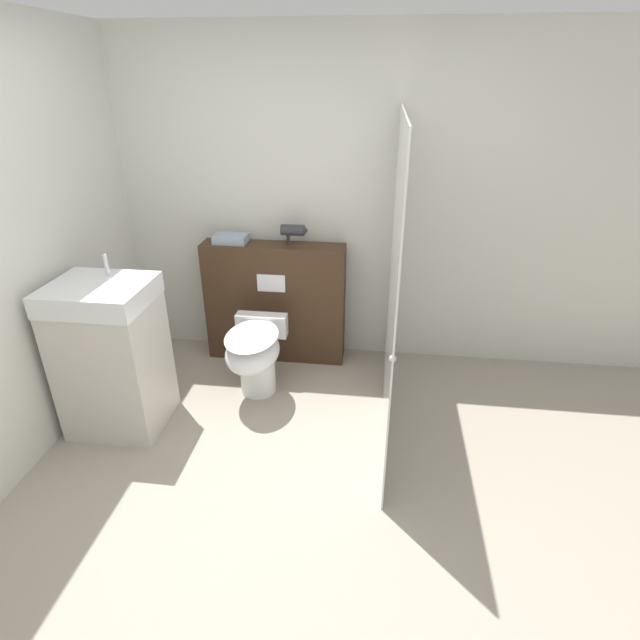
{
  "coord_description": "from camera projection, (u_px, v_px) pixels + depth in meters",
  "views": [
    {
      "loc": [
        0.47,
        -1.95,
        2.16
      ],
      "look_at": [
        0.09,
        1.1,
        0.64
      ],
      "focal_mm": 28.0,
      "sensor_mm": 36.0,
      "label": 1
    }
  ],
  "objects": [
    {
      "name": "sink_vanity",
      "position": [
        112.0,
        357.0,
        3.23
      ],
      "size": [
        0.6,
        0.52,
        1.16
      ],
      "color": "beige",
      "rests_on": "ground_plane"
    },
    {
      "name": "shower_glass",
      "position": [
        393.0,
        284.0,
        3.09
      ],
      "size": [
        0.04,
        1.76,
        1.98
      ],
      "color": "silver",
      "rests_on": "ground_plane"
    },
    {
      "name": "wall_back",
      "position": [
        321.0,
        205.0,
        3.85
      ],
      "size": [
        8.0,
        0.06,
        2.5
      ],
      "color": "silver",
      "rests_on": "ground_plane"
    },
    {
      "name": "ground_plane",
      "position": [
        280.0,
        510.0,
        2.75
      ],
      "size": [
        12.0,
        12.0,
        0.0
      ],
      "primitive_type": "plane",
      "color": "#9E9384"
    },
    {
      "name": "partition_panel",
      "position": [
        275.0,
        302.0,
        4.05
      ],
      "size": [
        1.12,
        0.23,
        0.98
      ],
      "color": "#3D2819",
      "rests_on": "ground_plane"
    },
    {
      "name": "hair_drier",
      "position": [
        294.0,
        230.0,
        3.79
      ],
      "size": [
        0.21,
        0.08,
        0.16
      ],
      "color": "#2D2D33",
      "rests_on": "partition_panel"
    },
    {
      "name": "toilet",
      "position": [
        255.0,
        354.0,
        3.61
      ],
      "size": [
        0.39,
        0.62,
        0.54
      ],
      "color": "white",
      "rests_on": "ground_plane"
    },
    {
      "name": "folded_towel",
      "position": [
        231.0,
        239.0,
        3.86
      ],
      "size": [
        0.25,
        0.17,
        0.06
      ],
      "color": "#8C9EAD",
      "rests_on": "partition_panel"
    }
  ]
}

